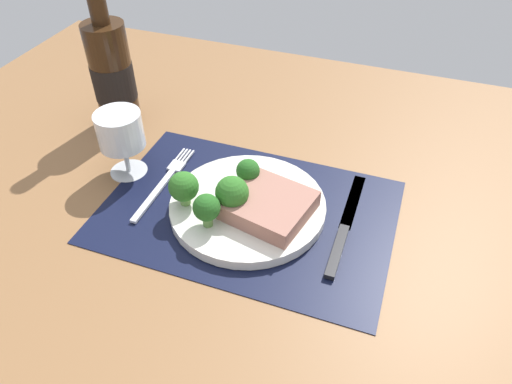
{
  "coord_description": "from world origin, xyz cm",
  "views": [
    {
      "loc": [
        19.2,
        -49.51,
        50.82
      ],
      "look_at": [
        0.38,
        2.67,
        1.9
      ],
      "focal_mm": 33.46,
      "sensor_mm": 36.0,
      "label": 1
    }
  ],
  "objects_px": {
    "plate": "(248,206)",
    "wine_glass": "(121,134)",
    "knife": "(344,230)",
    "steak": "(269,205)",
    "fork": "(164,182)",
    "wine_bottle": "(112,72)"
  },
  "relations": [
    {
      "from": "plate",
      "to": "fork",
      "type": "xyz_separation_m",
      "value": [
        -0.15,
        0.01,
        -0.01
      ]
    },
    {
      "from": "plate",
      "to": "wine_glass",
      "type": "distance_m",
      "value": 0.23
    },
    {
      "from": "fork",
      "to": "wine_bottle",
      "type": "distance_m",
      "value": 0.24
    },
    {
      "from": "fork",
      "to": "wine_glass",
      "type": "xyz_separation_m",
      "value": [
        -0.07,
        0.01,
        0.07
      ]
    },
    {
      "from": "fork",
      "to": "wine_glass",
      "type": "height_order",
      "value": "wine_glass"
    },
    {
      "from": "fork",
      "to": "knife",
      "type": "relative_size",
      "value": 0.83
    },
    {
      "from": "steak",
      "to": "knife",
      "type": "bearing_deg",
      "value": 7.32
    },
    {
      "from": "plate",
      "to": "steak",
      "type": "bearing_deg",
      "value": -13.83
    },
    {
      "from": "steak",
      "to": "wine_bottle",
      "type": "relative_size",
      "value": 0.4
    },
    {
      "from": "wine_bottle",
      "to": "plate",
      "type": "bearing_deg",
      "value": -26.01
    },
    {
      "from": "plate",
      "to": "wine_bottle",
      "type": "bearing_deg",
      "value": 153.99
    },
    {
      "from": "steak",
      "to": "wine_glass",
      "type": "xyz_separation_m",
      "value": [
        -0.26,
        0.03,
        0.04
      ]
    },
    {
      "from": "plate",
      "to": "knife",
      "type": "relative_size",
      "value": 1.03
    },
    {
      "from": "knife",
      "to": "steak",
      "type": "bearing_deg",
      "value": -173.31
    },
    {
      "from": "steak",
      "to": "wine_glass",
      "type": "height_order",
      "value": "wine_glass"
    },
    {
      "from": "fork",
      "to": "wine_bottle",
      "type": "xyz_separation_m",
      "value": [
        -0.17,
        0.14,
        0.1
      ]
    },
    {
      "from": "wine_bottle",
      "to": "wine_glass",
      "type": "distance_m",
      "value": 0.16
    },
    {
      "from": "knife",
      "to": "wine_glass",
      "type": "distance_m",
      "value": 0.38
    },
    {
      "from": "steak",
      "to": "plate",
      "type": "bearing_deg",
      "value": 166.17
    },
    {
      "from": "steak",
      "to": "wine_bottle",
      "type": "bearing_deg",
      "value": 155.15
    },
    {
      "from": "wine_bottle",
      "to": "wine_glass",
      "type": "bearing_deg",
      "value": -54.42
    },
    {
      "from": "plate",
      "to": "knife",
      "type": "xyz_separation_m",
      "value": [
        0.15,
        0.01,
        -0.0
      ]
    }
  ]
}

